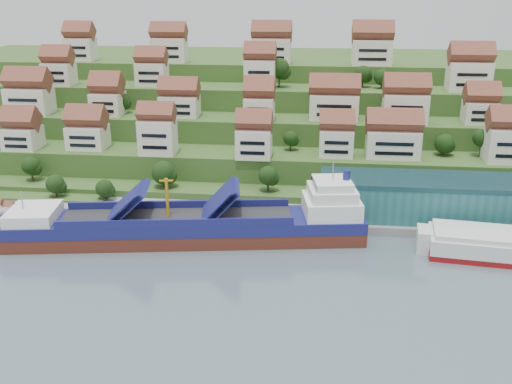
# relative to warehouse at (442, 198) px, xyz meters

# --- Properties ---
(ground) EXTENTS (300.00, 300.00, 0.00)m
(ground) POSITION_rel_warehouse_xyz_m (-52.00, -17.00, -7.20)
(ground) COLOR slate
(ground) RESTS_ON ground
(quay) EXTENTS (180.00, 14.00, 2.20)m
(quay) POSITION_rel_warehouse_xyz_m (-32.00, -2.00, -6.10)
(quay) COLOR gray
(quay) RESTS_ON ground
(pebble_beach) EXTENTS (45.00, 20.00, 1.00)m
(pebble_beach) POSITION_rel_warehouse_xyz_m (-110.00, -5.00, -6.70)
(pebble_beach) COLOR gray
(pebble_beach) RESTS_ON ground
(hillside) EXTENTS (260.00, 128.00, 31.00)m
(hillside) POSITION_rel_warehouse_xyz_m (-52.00, 86.55, 3.46)
(hillside) COLOR #2D4C1E
(hillside) RESTS_ON ground
(hillside_village) EXTENTS (157.67, 62.02, 28.82)m
(hillside_village) POSITION_rel_warehouse_xyz_m (-51.84, 42.61, 16.79)
(hillside_village) COLOR white
(hillside_village) RESTS_ON ground
(hillside_trees) EXTENTS (144.72, 62.29, 31.37)m
(hillside_trees) POSITION_rel_warehouse_xyz_m (-56.78, 30.02, 10.43)
(hillside_trees) COLOR #1B3913
(hillside_trees) RESTS_ON ground
(warehouse) EXTENTS (60.00, 15.00, 10.00)m
(warehouse) POSITION_rel_warehouse_xyz_m (0.00, 0.00, 0.00)
(warehouse) COLOR #276869
(warehouse) RESTS_ON quay
(flagpole) EXTENTS (1.28, 0.16, 8.00)m
(flagpole) POSITION_rel_warehouse_xyz_m (-33.89, -7.00, -0.32)
(flagpole) COLOR gray
(flagpole) RESTS_ON quay
(beach_huts) EXTENTS (14.40, 3.70, 2.20)m
(beach_huts) POSITION_rel_warehouse_xyz_m (-112.00, -6.25, -5.10)
(beach_huts) COLOR white
(beach_huts) RESTS_ON pebble_beach
(cargo_ship) EXTENTS (83.75, 25.59, 18.42)m
(cargo_ship) POSITION_rel_warehouse_xyz_m (-58.75, -15.85, -3.74)
(cargo_ship) COLOR #55251A
(cargo_ship) RESTS_ON ground
(second_ship) EXTENTS (33.48, 15.64, 9.37)m
(second_ship) POSITION_rel_warehouse_xyz_m (11.25, -17.63, -4.37)
(second_ship) COLOR maroon
(second_ship) RESTS_ON ground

